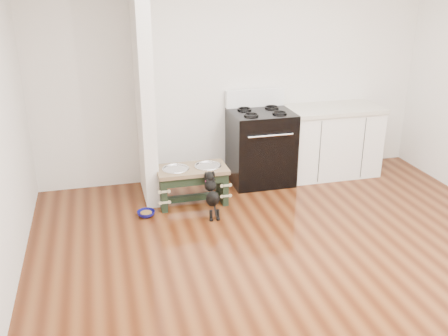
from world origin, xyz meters
TOP-DOWN VIEW (x-y plane):
  - ground at (0.00, 0.00)m, footprint 5.00×5.00m
  - room_shell at (0.00, 0.00)m, footprint 5.00×5.00m
  - partition_wall at (-1.18, 2.10)m, footprint 0.15×0.80m
  - oven_range at (0.25, 2.16)m, footprint 0.76×0.69m
  - cabinet_run at (1.23, 2.18)m, footprint 1.24×0.64m
  - dog_feeder at (-0.72, 1.72)m, footprint 0.80×0.43m
  - puppy at (-0.58, 1.35)m, footprint 0.14×0.41m
  - floor_bowl at (-1.29, 1.51)m, footprint 0.24×0.24m

SIDE VIEW (x-z plane):
  - ground at x=0.00m, z-range 0.00..0.00m
  - floor_bowl at x=-1.29m, z-range 0.00..0.06m
  - puppy at x=-0.58m, z-range 0.02..0.51m
  - dog_feeder at x=-0.72m, z-range 0.08..0.54m
  - cabinet_run at x=1.23m, z-range 0.00..0.91m
  - oven_range at x=0.25m, z-range -0.09..1.05m
  - partition_wall at x=-1.18m, z-range 0.00..2.70m
  - room_shell at x=0.00m, z-range -0.88..4.12m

